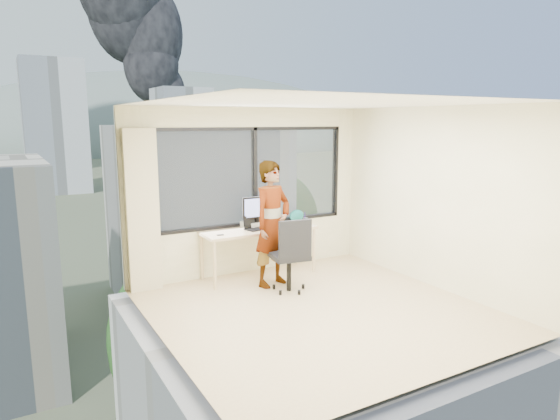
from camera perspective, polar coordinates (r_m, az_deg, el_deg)
floor at (r=6.45m, az=4.48°, el=-11.51°), size 4.00×4.00×0.01m
ceiling at (r=5.99m, az=4.84°, el=12.25°), size 4.00×4.00×0.01m
wall_front at (r=4.61m, az=18.79°, el=-3.97°), size 4.00×0.01×2.60m
wall_left at (r=5.25m, az=-13.73°, el=-2.02°), size 0.01×4.00×2.60m
wall_right at (r=7.39m, az=17.60°, el=1.31°), size 0.01×4.00×2.60m
window_wall at (r=7.79m, az=-3.32°, el=3.89°), size 3.30×0.16×1.55m
curtain at (r=7.13m, az=-15.70°, el=-0.12°), size 0.45×0.14×2.30m
desk at (r=7.69m, az=-2.44°, el=-4.92°), size 1.80×0.60×0.75m
chair at (r=6.96m, az=1.05°, el=-5.09°), size 0.63×0.63×1.09m
person at (r=7.14m, az=-0.88°, el=-1.62°), size 0.78×0.63×1.84m
monitor at (r=7.63m, az=-2.64°, el=-0.22°), size 0.50×0.12×0.50m
game_console at (r=7.79m, az=-3.06°, el=-1.58°), size 0.42×0.38×0.08m
laptop at (r=7.53m, az=-2.79°, el=-1.52°), size 0.38×0.40×0.20m
cellphone at (r=7.22m, az=-6.96°, el=-2.89°), size 0.10×0.05×0.01m
pen_cup at (r=7.91m, az=2.96°, el=-1.31°), size 0.09×0.09×0.10m
handbag at (r=8.13m, az=1.94°, el=-0.66°), size 0.28×0.19×0.20m
exterior_ground at (r=126.06m, az=-27.81°, el=1.65°), size 400.00×400.00×0.04m
near_bldg_b at (r=46.38m, az=-9.74°, el=-0.26°), size 14.00×13.00×16.00m
near_bldg_c at (r=48.26m, az=15.35°, el=-3.71°), size 12.00×10.00×10.00m
far_tower_b at (r=125.47m, az=-24.71°, el=8.75°), size 13.00×13.00×30.00m
far_tower_c at (r=152.84m, az=-11.28°, el=8.85°), size 15.00×15.00×26.00m
hill_b at (r=341.39m, az=-12.04°, el=7.34°), size 300.00×220.00×96.00m
tree_b at (r=26.88m, az=-10.99°, el=-16.15°), size 7.60×7.60×9.00m
tree_c at (r=52.86m, az=-0.15°, el=-2.13°), size 8.40×8.40×10.00m
smoke_plume_b at (r=186.06m, az=-11.61°, el=17.72°), size 30.00×18.00×70.00m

